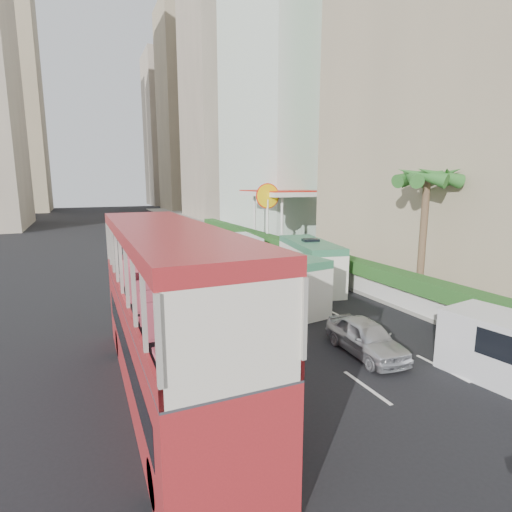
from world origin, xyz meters
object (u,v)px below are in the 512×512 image
minibus_near (276,279)px  minibus_far (310,264)px  shell_station (286,219)px  panel_van_far (243,247)px  palm_tree (423,239)px  car_silver_lane_b (365,354)px  van_asset (226,274)px  car_silver_lane_a (241,328)px  double_decker_bus (169,313)px

minibus_near → minibus_far: size_ratio=0.99×
shell_station → panel_van_far: bearing=-146.8°
minibus_far → palm_tree: palm_tree is taller
minibus_far → palm_tree: 6.56m
car_silver_lane_b → van_asset: size_ratio=0.84×
panel_van_far → palm_tree: palm_tree is taller
car_silver_lane_a → shell_station: shell_station is taller
car_silver_lane_b → van_asset: bearing=95.1°
double_decker_bus → car_silver_lane_a: (3.91, 4.28, -2.53)m
double_decker_bus → minibus_near: double_decker_bus is taller
van_asset → minibus_far: 6.43m
minibus_far → panel_van_far: 9.86m
panel_van_far → van_asset: bearing=-118.3°
double_decker_bus → car_silver_lane_b: bearing=-0.0°
car_silver_lane_b → panel_van_far: (2.82, 19.05, 0.97)m
van_asset → palm_tree: (6.99, -10.39, 3.38)m
minibus_near → minibus_far: 4.34m
car_silver_lane_b → palm_tree: palm_tree is taller
van_asset → shell_station: shell_station is taller
car_silver_lane_a → shell_station: 22.46m
double_decker_bus → car_silver_lane_b: double_decker_bus is taller
car_silver_lane_a → car_silver_lane_b: 5.37m
double_decker_bus → shell_station: 28.02m
car_silver_lane_b → minibus_far: 9.84m
panel_van_far → double_decker_bus: bearing=-111.7°
car_silver_lane_a → shell_station: (12.09, 18.72, 2.75)m
double_decker_bus → car_silver_lane_a: 6.32m
minibus_near → palm_tree: bearing=-30.1°
car_silver_lane_a → car_silver_lane_b: bearing=-46.2°
panel_van_far → shell_station: 7.42m
van_asset → shell_station: 12.89m
car_silver_lane_a → panel_van_far: size_ratio=0.80×
car_silver_lane_a → panel_van_far: panel_van_far is taller
minibus_near → palm_tree: 7.78m
minibus_far → car_silver_lane_a: bearing=-131.1°
double_decker_bus → minibus_far: 13.89m
car_silver_lane_b → palm_tree: size_ratio=0.59×
car_silver_lane_b → panel_van_far: bearing=85.3°
panel_van_far → palm_tree: (3.83, -15.05, 2.41)m
van_asset → panel_van_far: 5.71m
car_silver_lane_b → palm_tree: bearing=34.8°
minibus_far → van_asset: bearing=135.7°
double_decker_bus → car_silver_lane_a: double_decker_bus is taller
double_decker_bus → minibus_near: (6.79, 6.71, -1.16)m
van_asset → car_silver_lane_b: bearing=-93.7°
car_silver_lane_a → palm_tree: bearing=5.0°
minibus_far → palm_tree: (3.46, -5.20, 1.99)m
minibus_near → shell_station: shell_station is taller
van_asset → car_silver_lane_a: bearing=-111.1°
car_silver_lane_b → palm_tree: 8.46m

